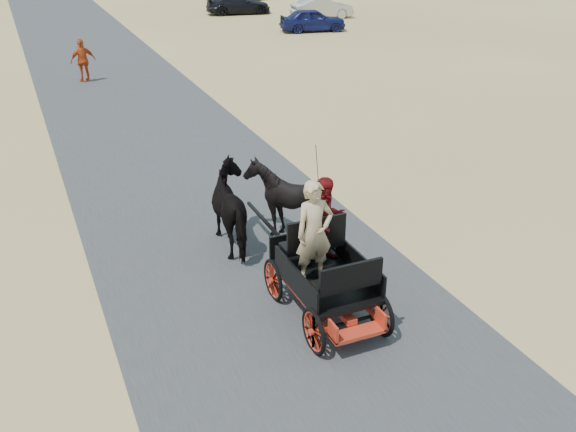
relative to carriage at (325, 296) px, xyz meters
name	(u,v)px	position (x,y,z in m)	size (l,w,h in m)	color
ground	(248,260)	(-0.57, 2.33, -0.36)	(140.00, 140.00, 0.00)	tan
road	(248,259)	(-0.57, 2.33, -0.35)	(6.00, 140.00, 0.01)	#38383A
carriage	(325,296)	(0.00, 0.00, 0.00)	(1.30, 2.40, 0.72)	black
horse_left	(236,209)	(-0.55, 3.00, 0.49)	(0.91, 2.01, 1.70)	black
horse_right	(285,200)	(0.55, 3.00, 0.49)	(1.37, 1.54, 1.70)	black
driver_man	(314,233)	(-0.20, 0.05, 1.26)	(0.66, 0.43, 1.80)	tan
passenger_woman	(326,220)	(0.30, 0.60, 1.15)	(0.77, 0.60, 1.58)	#660C0F
pedestrian	(83,61)	(-1.56, 18.82, 0.50)	(1.01, 0.42, 1.73)	#BB3F15
car_a	(313,20)	(12.06, 25.81, 0.28)	(1.51, 3.74, 1.27)	navy
car_b	(322,8)	(14.65, 29.85, 0.28)	(1.36, 3.90, 1.28)	#B2B2B7
car_c	(238,4)	(10.36, 33.80, 0.26)	(1.74, 4.27, 1.24)	black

